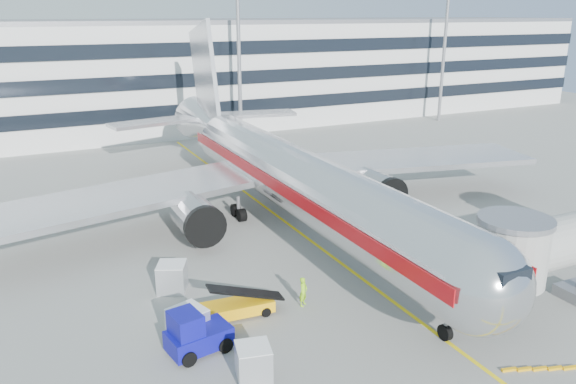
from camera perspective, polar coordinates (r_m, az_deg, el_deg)
name	(u,v)px	position (r m, az deg, el deg)	size (l,w,h in m)	color
ground	(362,279)	(37.50, 7.52, -8.72)	(180.00, 180.00, 0.00)	gray
lead_in_line	(294,228)	(45.40, 0.59, -3.69)	(0.25, 70.00, 0.01)	yellow
main_jet	(284,173)	(45.51, -0.36, 1.98)	(50.95, 48.70, 16.06)	silver
terminal	(151,74)	(88.21, -13.74, 11.57)	(150.00, 24.25, 15.60)	silver
light_mast_centre	(238,27)	(74.79, -5.08, 16.40)	(2.40, 1.20, 25.45)	gray
light_mast_east	(446,24)	(92.63, 15.79, 16.09)	(2.40, 1.20, 25.45)	gray
belt_loader	(237,306)	(32.86, -5.25, -11.51)	(4.48, 1.86, 2.12)	#F4AB0A
baggage_tug	(195,334)	(29.78, -9.44, -14.08)	(3.45, 2.50, 2.39)	#0C0C86
cargo_container_left	(188,325)	(30.85, -10.14, -13.15)	(2.16, 2.16, 1.84)	silver
cargo_container_right	(172,277)	(36.07, -11.70, -8.46)	(2.26, 2.26, 1.81)	silver
cargo_container_front	(253,362)	(27.80, -3.53, -16.86)	(1.91, 1.91, 1.70)	silver
ramp_worker	(303,292)	(33.68, 1.57, -10.08)	(0.66, 0.43, 1.80)	#92E117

